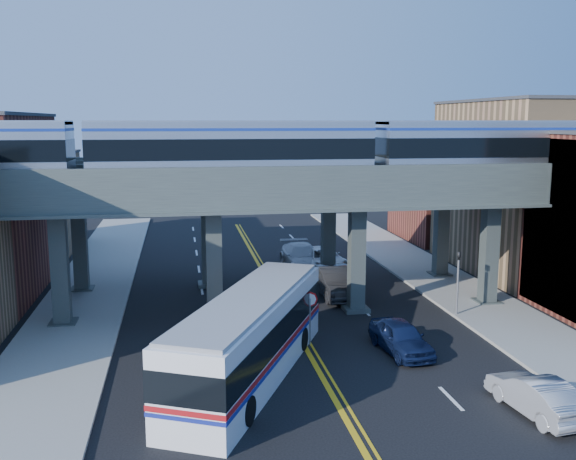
% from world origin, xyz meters
% --- Properties ---
extents(ground, '(120.00, 120.00, 0.00)m').
position_xyz_m(ground, '(0.00, 0.00, 0.00)').
color(ground, black).
rests_on(ground, ground).
extents(sidewalk_west, '(5.00, 70.00, 0.16)m').
position_xyz_m(sidewalk_west, '(-11.50, 10.00, 0.08)').
color(sidewalk_west, gray).
rests_on(sidewalk_west, ground).
extents(sidewalk_east, '(5.00, 70.00, 0.16)m').
position_xyz_m(sidewalk_east, '(11.50, 10.00, 0.08)').
color(sidewalk_east, gray).
rests_on(sidewalk_east, ground).
extents(building_west_c, '(8.00, 10.00, 8.00)m').
position_xyz_m(building_west_c, '(-18.50, 29.00, 4.00)').
color(building_west_c, '#A27E54').
rests_on(building_west_c, ground).
extents(building_east_b, '(8.00, 14.00, 12.00)m').
position_xyz_m(building_east_b, '(18.50, 16.00, 6.00)').
color(building_east_b, '#A27E54').
rests_on(building_east_b, ground).
extents(building_east_c, '(8.00, 10.00, 9.00)m').
position_xyz_m(building_east_c, '(18.50, 29.00, 4.50)').
color(building_east_c, brown).
rests_on(building_east_c, ground).
extents(mural_panel, '(0.10, 9.50, 9.50)m').
position_xyz_m(mural_panel, '(14.55, 4.00, 4.75)').
color(mural_panel, '#29A7B3').
rests_on(mural_panel, ground).
extents(elevated_viaduct_near, '(52.00, 3.60, 7.40)m').
position_xyz_m(elevated_viaduct_near, '(0.00, 8.00, 6.47)').
color(elevated_viaduct_near, '#38423F').
rests_on(elevated_viaduct_near, ground).
extents(elevated_viaduct_far, '(52.00, 3.60, 7.40)m').
position_xyz_m(elevated_viaduct_far, '(0.00, 15.00, 6.47)').
color(elevated_viaduct_far, '#38423F').
rests_on(elevated_viaduct_far, ground).
extents(transit_train, '(46.06, 2.89, 3.36)m').
position_xyz_m(transit_train, '(-2.93, 8.00, 9.22)').
color(transit_train, black).
rests_on(transit_train, elevated_viaduct_near).
extents(stop_sign, '(0.76, 0.09, 2.63)m').
position_xyz_m(stop_sign, '(0.30, 3.00, 1.76)').
color(stop_sign, slate).
rests_on(stop_sign, ground).
extents(traffic_signal, '(0.15, 0.18, 4.10)m').
position_xyz_m(traffic_signal, '(9.20, 6.00, 2.30)').
color(traffic_signal, slate).
rests_on(traffic_signal, ground).
extents(transit_bus, '(8.24, 13.13, 3.39)m').
position_xyz_m(transit_bus, '(-2.98, -0.52, 1.74)').
color(transit_bus, white).
rests_on(transit_bus, ground).
extents(car_lane_a, '(2.23, 4.58, 1.50)m').
position_xyz_m(car_lane_a, '(4.27, 1.17, 0.75)').
color(car_lane_a, '#101B3D').
rests_on(car_lane_a, ground).
extents(car_lane_b, '(2.16, 5.62, 1.83)m').
position_xyz_m(car_lane_b, '(3.54, 11.18, 0.91)').
color(car_lane_b, '#272729').
rests_on(car_lane_b, ground).
extents(car_lane_c, '(3.20, 6.18, 1.66)m').
position_xyz_m(car_lane_c, '(4.34, 18.05, 0.83)').
color(car_lane_c, white).
rests_on(car_lane_c, ground).
extents(car_lane_d, '(2.73, 6.29, 1.80)m').
position_xyz_m(car_lane_d, '(2.95, 18.77, 0.90)').
color(car_lane_d, '#A5A5AA').
rests_on(car_lane_d, ground).
extents(car_parked_curb, '(2.05, 4.55, 1.45)m').
position_xyz_m(car_parked_curb, '(7.03, -5.73, 0.72)').
color(car_parked_curb, '#9FA0A4').
rests_on(car_parked_curb, ground).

